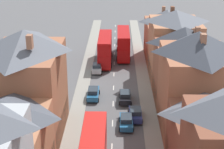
% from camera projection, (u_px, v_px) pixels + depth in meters
% --- Properties ---
extents(pavement_left, '(2.20, 104.00, 0.14)m').
position_uv_depth(pavement_left, '(80.00, 97.00, 57.80)').
color(pavement_left, gray).
rests_on(pavement_left, ground).
extents(pavement_right, '(2.20, 104.00, 0.14)m').
position_uv_depth(pavement_right, '(146.00, 98.00, 57.65)').
color(pavement_right, gray).
rests_on(pavement_right, ground).
extents(centre_line_dashes, '(0.14, 97.80, 0.01)m').
position_uv_depth(centre_line_dashes, '(113.00, 104.00, 55.89)').
color(centre_line_dashes, silver).
rests_on(centre_line_dashes, ground).
extents(terrace_row_right, '(8.00, 75.27, 14.45)m').
position_uv_depth(terrace_row_right, '(204.00, 106.00, 41.40)').
color(terrace_row_right, '#B2704C').
rests_on(terrace_row_right, ground).
extents(double_decker_bus_mid_street, '(2.74, 10.80, 5.30)m').
position_uv_depth(double_decker_bus_mid_street, '(105.00, 49.00, 72.06)').
color(double_decker_bus_mid_street, '#B70F0F').
rests_on(double_decker_bus_mid_street, ground).
extents(double_decker_bus_far_approaching, '(2.74, 10.80, 5.30)m').
position_uv_depth(double_decker_bus_far_approaching, '(123.00, 43.00, 75.47)').
color(double_decker_bus_far_approaching, '#B70F0F').
rests_on(double_decker_bus_far_approaching, ground).
extents(car_near_blue, '(1.90, 4.25, 1.69)m').
position_uv_depth(car_near_blue, '(125.00, 96.00, 56.28)').
color(car_near_blue, black).
rests_on(car_near_blue, ground).
extents(car_near_silver, '(1.90, 4.22, 1.62)m').
position_uv_depth(car_near_silver, '(126.00, 121.00, 49.15)').
color(car_near_silver, '#236093').
rests_on(car_near_silver, ground).
extents(car_parked_left_a, '(1.90, 4.10, 1.65)m').
position_uv_depth(car_parked_left_a, '(135.00, 114.00, 51.06)').
color(car_parked_left_a, navy).
rests_on(car_parked_left_a, ground).
extents(car_parked_right_a, '(1.90, 4.56, 1.66)m').
position_uv_depth(car_parked_right_a, '(93.00, 93.00, 57.49)').
color(car_parked_right_a, '#236093').
rests_on(car_parked_right_a, ground).
extents(car_mid_black, '(1.90, 3.81, 1.70)m').
position_uv_depth(car_mid_black, '(97.00, 68.00, 67.78)').
color(car_mid_black, '#B7BABF').
rests_on(car_mid_black, ground).
extents(car_parked_left_b, '(1.90, 3.98, 1.63)m').
position_uv_depth(car_parked_left_b, '(123.00, 39.00, 85.74)').
color(car_parked_left_b, '#B7BABF').
rests_on(car_parked_left_b, ground).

